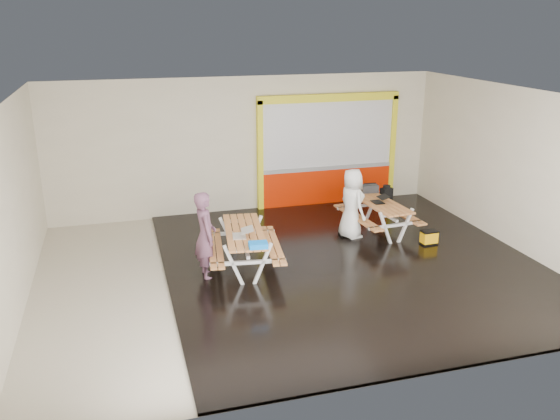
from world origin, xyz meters
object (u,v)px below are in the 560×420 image
object	(u,v)px
blue_pouch	(258,245)
dark_case	(347,231)
laptop_right	(380,200)
picnic_table_right	(379,209)
laptop_left	(242,234)
fluke_bag	(429,238)
backpack	(386,195)
person_right	(352,204)
picnic_table_left	(244,240)
person_left	(205,236)
toolbox	(369,189)

from	to	relation	value
blue_pouch	dark_case	xyz separation A→B (m)	(2.66, 2.10, -0.77)
laptop_right	blue_pouch	bearing A→B (deg)	-149.32
picnic_table_right	laptop_left	distance (m)	3.86
laptop_right	fluke_bag	xyz separation A→B (m)	(0.78, -0.98, -0.65)
dark_case	blue_pouch	bearing A→B (deg)	-141.68
backpack	dark_case	world-z (taller)	backpack
laptop_right	backpack	size ratio (longest dim) A/B	0.78
fluke_bag	person_right	bearing A→B (deg)	147.98
picnic_table_left	laptop_left	distance (m)	0.41
laptop_left	backpack	bearing A→B (deg)	27.11
person_left	backpack	size ratio (longest dim) A/B	3.71
person_left	toolbox	distance (m)	4.83
person_right	toolbox	world-z (taller)	person_right
dark_case	picnic_table_right	bearing A→B (deg)	-2.21
laptop_right	picnic_table_left	bearing A→B (deg)	-162.82
picnic_table_left	dark_case	bearing A→B (deg)	23.02
picnic_table_right	laptop_right	xyz separation A→B (m)	(-0.01, -0.06, 0.24)
backpack	dark_case	distance (m)	1.54
picnic_table_right	laptop_left	bearing A→B (deg)	-158.15
person_left	dark_case	distance (m)	3.84
picnic_table_right	person_right	bearing A→B (deg)	-171.46
person_right	backpack	distance (m)	1.46
picnic_table_left	dark_case	size ratio (longest dim) A/B	6.10
person_right	laptop_left	bearing A→B (deg)	104.89
picnic_table_right	laptop_left	size ratio (longest dim) A/B	4.68
laptop_right	backpack	bearing A→B (deg)	53.73
person_left	person_right	world-z (taller)	person_left
laptop_left	person_right	bearing A→B (deg)	24.94
blue_pouch	fluke_bag	world-z (taller)	blue_pouch
picnic_table_left	picnic_table_right	distance (m)	3.65
person_left	dark_case	xyz separation A→B (m)	(3.52, 1.34, -0.76)
blue_pouch	toolbox	distance (m)	4.51
fluke_bag	picnic_table_left	bearing A→B (deg)	-178.86
laptop_right	toolbox	xyz separation A→B (m)	(0.11, 0.81, 0.04)
backpack	dark_case	xyz separation A→B (m)	(-1.26, -0.63, -0.61)
laptop_left	picnic_table_right	bearing A→B (deg)	21.85
person_left	blue_pouch	bearing A→B (deg)	-134.55
person_left	person_right	bearing A→B (deg)	-74.04
dark_case	fluke_bag	size ratio (longest dim) A/B	0.99
picnic_table_right	fluke_bag	distance (m)	1.35
toolbox	laptop_right	bearing A→B (deg)	-97.68
picnic_table_right	blue_pouch	bearing A→B (deg)	-148.71
laptop_left	fluke_bag	distance (m)	4.41
person_right	laptop_left	world-z (taller)	person_right
laptop_right	dark_case	xyz separation A→B (m)	(-0.74, 0.09, -0.73)
person_left	backpack	distance (m)	5.17
blue_pouch	backpack	bearing A→B (deg)	34.85
dark_case	fluke_bag	xyz separation A→B (m)	(1.52, -1.07, 0.08)
person_left	picnic_table_left	bearing A→B (deg)	-79.93
person_right	fluke_bag	xyz separation A→B (m)	(1.49, -0.93, -0.64)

